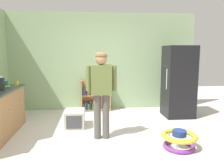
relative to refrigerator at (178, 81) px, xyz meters
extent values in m
plane|color=silver|center=(-1.82, -1.37, -0.89)|extent=(12.00, 12.00, 0.00)
cube|color=#98B685|center=(-1.82, 0.96, 0.46)|extent=(5.20, 0.06, 2.70)
sphere|color=silver|center=(-3.71, -1.14, -0.33)|extent=(0.04, 0.04, 0.04)
sphere|color=silver|center=(-3.71, -0.50, -0.33)|extent=(0.04, 0.04, 0.04)
cube|color=black|center=(0.00, 0.00, 0.00)|extent=(0.70, 0.68, 1.78)
cylinder|color=silver|center=(-0.36, -0.17, 0.09)|extent=(0.02, 0.02, 0.50)
cube|color=#333333|center=(-0.35, 0.00, 0.39)|extent=(0.01, 0.67, 0.01)
cube|color=tan|center=(-2.45, 0.74, -0.47)|extent=(0.02, 0.28, 0.85)
cube|color=tan|center=(-1.67, 0.74, -0.47)|extent=(0.02, 0.28, 0.85)
cube|color=tan|center=(-2.06, 0.87, -0.47)|extent=(0.80, 0.02, 0.85)
cube|color=tan|center=(-2.06, 0.74, -0.86)|extent=(0.76, 0.24, 0.02)
cube|color=tan|center=(-2.06, 0.74, -0.46)|extent=(0.76, 0.24, 0.02)
cube|color=#B4301D|center=(-2.41, 0.71, -0.77)|extent=(0.03, 0.17, 0.17)
cube|color=#305495|center=(-2.41, 0.71, -0.35)|extent=(0.03, 0.17, 0.20)
cube|color=#315B98|center=(-2.35, 0.71, -0.76)|extent=(0.03, 0.17, 0.18)
cube|color=#4C4041|center=(-2.36, 0.71, -0.34)|extent=(0.03, 0.17, 0.22)
cube|color=#3B3B45|center=(-2.30, 0.71, -0.75)|extent=(0.03, 0.17, 0.20)
cube|color=purple|center=(-2.29, 0.71, -0.35)|extent=(0.02, 0.17, 0.19)
cube|color=#268450|center=(-2.26, 0.71, -0.77)|extent=(0.03, 0.17, 0.16)
cube|color=#368740|center=(-2.26, 0.71, -0.32)|extent=(0.03, 0.17, 0.24)
cube|color=#403646|center=(-2.22, 0.71, -0.73)|extent=(0.02, 0.17, 0.25)
cube|color=orange|center=(-2.17, 0.71, -0.34)|extent=(0.03, 0.17, 0.20)
cube|color=#32904A|center=(-2.14, 0.71, -0.77)|extent=(0.03, 0.17, 0.16)
cube|color=#B2261B|center=(-2.15, 0.71, -0.32)|extent=(0.03, 0.17, 0.25)
cube|color=orange|center=(-2.12, 0.71, -0.73)|extent=(0.02, 0.17, 0.24)
cylinder|color=#57544E|center=(-2.08, -1.31, -0.47)|extent=(0.13, 0.13, 0.85)
cylinder|color=#57544E|center=(-1.92, -1.31, -0.47)|extent=(0.13, 0.13, 0.85)
cube|color=olive|center=(-2.00, -1.31, 0.23)|extent=(0.38, 0.22, 0.55)
cylinder|color=olive|center=(-2.24, -1.31, 0.26)|extent=(0.09, 0.09, 0.46)
cylinder|color=olive|center=(-1.76, -1.31, 0.26)|extent=(0.09, 0.09, 0.46)
sphere|color=tan|center=(-2.00, -1.31, 0.61)|extent=(0.21, 0.21, 0.21)
ellipsoid|color=brown|center=(-2.00, -1.31, 0.67)|extent=(0.22, 0.22, 0.14)
torus|color=purple|center=(-0.71, -1.89, -0.86)|extent=(0.54, 0.54, 0.07)
torus|color=yellow|center=(-0.71, -1.89, -0.67)|extent=(0.60, 0.60, 0.08)
cylinder|color=navy|center=(-0.71, -1.89, -0.62)|extent=(0.23, 0.23, 0.10)
cylinder|color=silver|center=(-0.49, -1.89, -0.76)|extent=(0.02, 0.02, 0.18)
cylinder|color=silver|center=(-0.82, -1.70, -0.76)|extent=(0.02, 0.02, 0.18)
cylinder|color=silver|center=(-0.82, -2.08, -0.76)|extent=(0.02, 0.02, 0.18)
cube|color=beige|center=(-2.56, -0.58, -0.71)|extent=(0.42, 0.54, 0.36)
cube|color=#424247|center=(-2.56, -0.85, -0.71)|extent=(0.32, 0.01, 0.27)
ellipsoid|color=yellow|center=(-3.91, -0.68, 0.04)|extent=(0.11, 0.15, 0.04)
ellipsoid|color=gold|center=(-3.89, -0.68, 0.04)|extent=(0.07, 0.16, 0.04)
ellipsoid|color=yellow|center=(-3.88, -0.68, 0.04)|extent=(0.07, 0.16, 0.04)
ellipsoid|color=yellow|center=(-3.87, -0.68, 0.04)|extent=(0.11, 0.15, 0.04)
cylinder|color=teal|center=(-4.04, -0.34, 0.06)|extent=(0.08, 0.08, 0.09)
cylinder|color=blue|center=(-4.13, -0.41, 0.06)|extent=(0.08, 0.08, 0.09)
cylinder|color=yellow|center=(-3.82, -0.34, 0.06)|extent=(0.08, 0.08, 0.09)
camera|label=1|loc=(-2.19, -5.40, 0.75)|focal=36.02mm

